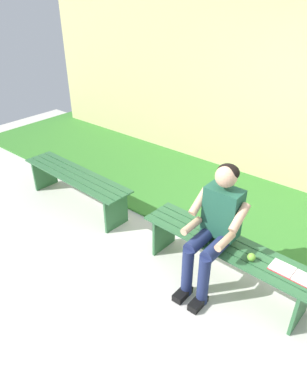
% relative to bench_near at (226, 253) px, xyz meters
% --- Properties ---
extents(ground_plane, '(10.00, 7.00, 0.04)m').
position_rel_bench_near_xyz_m(ground_plane, '(1.14, 1.00, -0.38)').
color(ground_plane, beige).
extents(grass_strip, '(9.00, 2.21, 0.03)m').
position_rel_bench_near_xyz_m(grass_strip, '(1.14, -1.46, -0.35)').
color(grass_strip, '#387A2D').
rests_on(grass_strip, ground).
extents(brick_wall, '(9.50, 0.24, 2.87)m').
position_rel_bench_near_xyz_m(brick_wall, '(0.50, -2.42, 1.07)').
color(brick_wall, '#D1C684').
rests_on(brick_wall, ground).
extents(bench_near, '(1.82, 0.47, 0.48)m').
position_rel_bench_near_xyz_m(bench_near, '(0.00, 0.00, 0.00)').
color(bench_near, '#2D6038').
rests_on(bench_near, ground).
extents(bench_far, '(1.81, 0.47, 0.48)m').
position_rel_bench_near_xyz_m(bench_far, '(2.27, 0.00, -0.00)').
color(bench_far, '#2D6038').
rests_on(bench_far, ground).
extents(person_seated, '(0.50, 0.69, 1.28)m').
position_rel_bench_near_xyz_m(person_seated, '(0.10, 0.10, 0.35)').
color(person_seated, '#1E513D').
rests_on(person_seated, ground).
extents(apple, '(0.08, 0.08, 0.08)m').
position_rel_bench_near_xyz_m(apple, '(-0.28, 0.07, 0.15)').
color(apple, '#72B738').
rests_on(apple, bench_near).
extents(book_open, '(0.42, 0.17, 0.02)m').
position_rel_bench_near_xyz_m(book_open, '(-0.65, 0.01, 0.12)').
color(book_open, white).
rests_on(book_open, bench_near).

